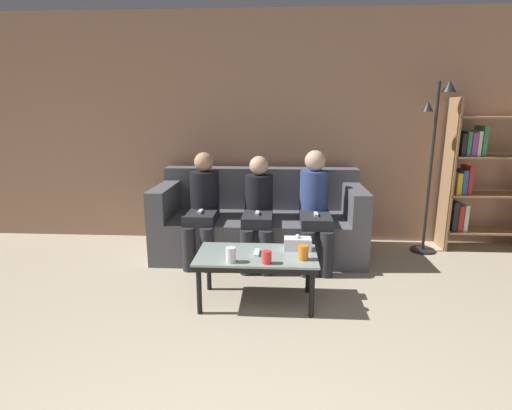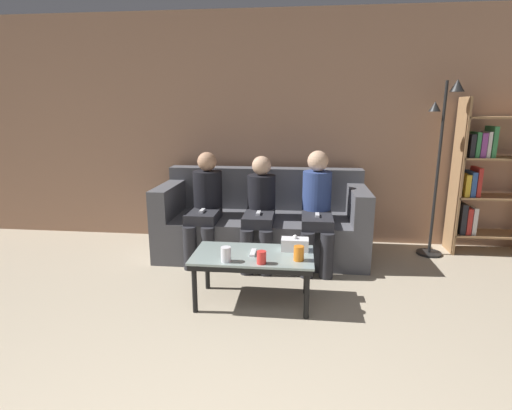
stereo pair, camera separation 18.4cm
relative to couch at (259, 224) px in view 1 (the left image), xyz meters
The scene contains 13 objects.
wall_back 1.10m from the couch, 90.00° to the left, with size 12.00×0.06×2.60m.
couch is the anchor object (origin of this frame).
coffee_table 1.17m from the couch, 88.09° to the right, with size 0.96×0.52×0.42m.
cup_near_left 1.34m from the couch, 72.55° to the right, with size 0.08×0.08×0.11m.
cup_near_right 1.37m from the couch, 96.07° to the right, with size 0.08×0.08×0.11m.
cup_far_center 1.38m from the couch, 84.76° to the right, with size 0.07×0.07×0.10m.
tissue_box 1.12m from the couch, 70.77° to the right, with size 0.22×0.12×0.13m.
game_remote 1.18m from the couch, 88.09° to the right, with size 0.04×0.15×0.02m.
bookshelf 2.47m from the couch, ahead, with size 0.95×0.32×1.66m.
standing_lamp 2.00m from the couch, ahead, with size 0.31×0.26×1.82m.
seated_person_left_end 0.67m from the couch, 158.05° to the right, with size 0.31×0.65×1.11m.
seated_person_mid_left 0.35m from the couch, 90.00° to the right, with size 0.31×0.69×1.07m.
seated_person_mid_right 0.68m from the couch, 23.52° to the right, with size 0.31×0.71×1.14m.
Camera 1 is at (0.21, -0.77, 1.54)m, focal length 28.00 mm.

